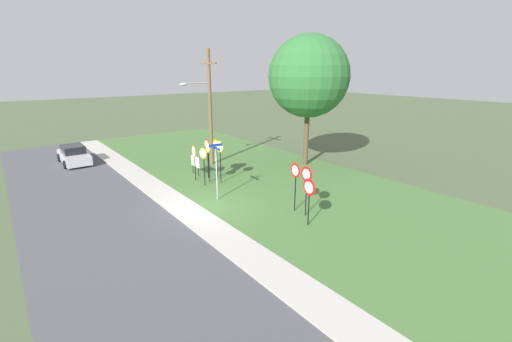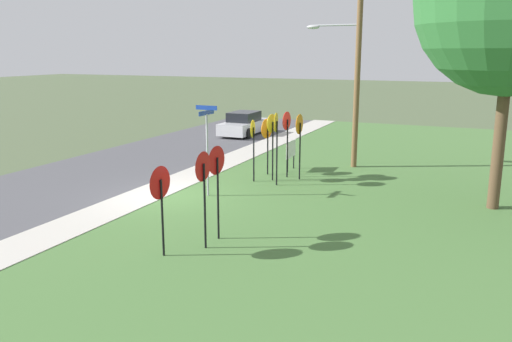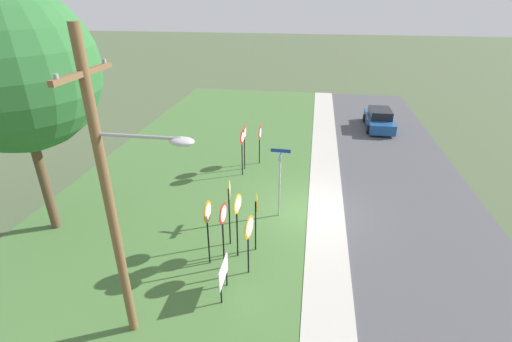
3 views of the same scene
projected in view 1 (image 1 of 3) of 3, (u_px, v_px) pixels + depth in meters
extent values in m
plane|color=#4C5B3D|center=(202.00, 208.00, 17.87)|extent=(160.00, 160.00, 0.00)
cube|color=#4C4C51|center=(105.00, 234.00, 15.10)|extent=(44.00, 6.40, 0.01)
cube|color=#BCB7AD|center=(188.00, 212.00, 17.40)|extent=(44.00, 1.60, 0.06)
cube|color=#477038|center=(288.00, 185.00, 21.33)|extent=(44.00, 12.00, 0.04)
cylinder|color=black|center=(208.00, 161.00, 22.42)|extent=(0.06, 0.06, 2.30)
cylinder|color=red|center=(207.00, 145.00, 22.08)|extent=(0.72, 0.08, 0.72)
cylinder|color=white|center=(207.00, 145.00, 22.07)|extent=(0.56, 0.05, 0.56)
cylinder|color=black|center=(195.00, 165.00, 22.05)|extent=(0.06, 0.06, 1.95)
cylinder|color=orange|center=(194.00, 152.00, 21.77)|extent=(0.79, 0.17, 0.80)
cylinder|color=white|center=(194.00, 152.00, 21.76)|extent=(0.61, 0.12, 0.62)
cylinder|color=black|center=(217.00, 161.00, 22.64)|extent=(0.06, 0.06, 2.23)
cylinder|color=orange|center=(216.00, 145.00, 22.32)|extent=(0.77, 0.04, 0.77)
cylinder|color=white|center=(216.00, 145.00, 22.31)|extent=(0.60, 0.02, 0.60)
cylinder|color=black|center=(220.00, 165.00, 21.39)|extent=(0.06, 0.06, 2.41)
cylinder|color=gold|center=(219.00, 146.00, 21.04)|extent=(0.70, 0.16, 0.71)
cylinder|color=white|center=(219.00, 146.00, 21.03)|extent=(0.55, 0.11, 0.55)
cylinder|color=black|center=(209.00, 164.00, 21.68)|extent=(0.06, 0.06, 2.28)
cylinder|color=gold|center=(208.00, 148.00, 21.35)|extent=(0.70, 0.15, 0.71)
cylinder|color=white|center=(208.00, 148.00, 21.34)|extent=(0.55, 0.10, 0.55)
cylinder|color=black|center=(204.00, 169.00, 21.01)|extent=(0.06, 0.06, 2.09)
cylinder|color=gold|center=(203.00, 153.00, 20.70)|extent=(0.66, 0.13, 0.66)
cylinder|color=white|center=(203.00, 153.00, 20.69)|extent=(0.51, 0.09, 0.52)
cylinder|color=black|center=(295.00, 190.00, 17.21)|extent=(0.06, 0.06, 2.21)
cone|color=red|center=(295.00, 170.00, 16.89)|extent=(0.76, 0.11, 0.76)
cone|color=white|center=(295.00, 170.00, 16.88)|extent=(0.52, 0.07, 0.52)
cylinder|color=black|center=(306.00, 194.00, 16.65)|extent=(0.06, 0.06, 2.20)
cone|color=red|center=(306.00, 174.00, 16.33)|extent=(0.75, 0.05, 0.75)
cone|color=silver|center=(306.00, 174.00, 16.32)|extent=(0.51, 0.03, 0.51)
cylinder|color=black|center=(309.00, 205.00, 15.63)|extent=(0.06, 0.06, 1.92)
cone|color=red|center=(309.00, 187.00, 15.35)|extent=(0.81, 0.07, 0.81)
cone|color=silver|center=(309.00, 188.00, 15.34)|extent=(0.55, 0.04, 0.55)
cylinder|color=#9EA0A8|center=(217.00, 175.00, 18.61)|extent=(0.07, 0.07, 2.81)
cylinder|color=#9EA0A8|center=(216.00, 149.00, 18.21)|extent=(0.09, 0.09, 0.03)
cube|color=navy|center=(216.00, 148.00, 18.19)|extent=(0.96, 0.06, 0.15)
cube|color=navy|center=(216.00, 145.00, 18.14)|extent=(0.05, 0.82, 0.15)
cylinder|color=brown|center=(210.00, 109.00, 24.99)|extent=(0.24, 0.24, 8.29)
cube|color=brown|center=(209.00, 63.00, 24.09)|extent=(2.10, 0.12, 0.12)
cylinder|color=gray|center=(203.00, 62.00, 24.71)|extent=(0.09, 0.09, 0.10)
cylinder|color=gray|center=(215.00, 62.00, 23.41)|extent=(0.09, 0.09, 0.10)
cylinder|color=#9EA0A8|center=(197.00, 83.00, 23.90)|extent=(0.08, 1.99, 0.08)
ellipsoid|color=#B7B7BC|center=(184.00, 84.00, 23.34)|extent=(0.40, 0.56, 0.18)
cylinder|color=black|center=(193.00, 169.00, 23.74)|extent=(0.05, 0.05, 0.55)
cylinder|color=black|center=(198.00, 172.00, 23.16)|extent=(0.05, 0.05, 0.55)
cube|color=white|center=(195.00, 162.00, 23.27)|extent=(1.10, 0.04, 0.70)
cylinder|color=brown|center=(307.00, 132.00, 25.30)|extent=(0.36, 0.36, 4.97)
sphere|color=#2D6B33|center=(309.00, 76.00, 24.19)|extent=(5.76, 5.76, 5.76)
cube|color=silver|center=(74.00, 157.00, 26.29)|extent=(4.11, 1.72, 0.68)
cube|color=black|center=(73.00, 149.00, 26.12)|extent=(2.06, 1.46, 0.56)
cylinder|color=black|center=(91.00, 161.00, 25.88)|extent=(0.60, 0.18, 0.60)
cylinder|color=black|center=(65.00, 165.00, 24.88)|extent=(0.60, 0.18, 0.60)
cylinder|color=black|center=(83.00, 155.00, 27.82)|extent=(0.60, 0.18, 0.60)
cylinder|color=black|center=(59.00, 158.00, 26.82)|extent=(0.60, 0.18, 0.60)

